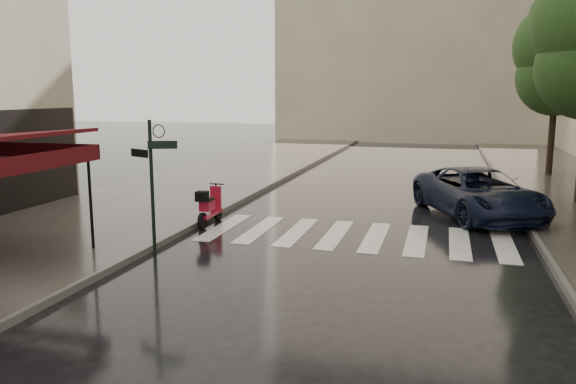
% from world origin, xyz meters
% --- Properties ---
extents(ground, '(120.00, 120.00, 0.00)m').
position_xyz_m(ground, '(0.00, 0.00, 0.00)').
color(ground, black).
rests_on(ground, ground).
extents(sidewalk_near, '(6.00, 60.00, 0.12)m').
position_xyz_m(sidewalk_near, '(-4.50, 12.00, 0.06)').
color(sidewalk_near, '#38332D').
rests_on(sidewalk_near, ground).
extents(curb_near, '(0.12, 60.00, 0.16)m').
position_xyz_m(curb_near, '(-1.45, 12.00, 0.07)').
color(curb_near, '#595651').
rests_on(curb_near, ground).
extents(curb_far, '(0.12, 60.00, 0.16)m').
position_xyz_m(curb_far, '(7.45, 12.00, 0.07)').
color(curb_far, '#595651').
rests_on(curb_far, ground).
extents(crosswalk, '(7.85, 3.20, 0.01)m').
position_xyz_m(crosswalk, '(2.98, 6.00, 0.01)').
color(crosswalk, silver).
rests_on(crosswalk, ground).
extents(signpost, '(1.17, 0.29, 3.10)m').
position_xyz_m(signpost, '(-1.19, 3.00, 1.83)').
color(signpost, black).
rests_on(signpost, ground).
extents(backdrop_building, '(22.00, 6.00, 20.00)m').
position_xyz_m(backdrop_building, '(3.00, 38.00, 10.00)').
color(backdrop_building, tan).
rests_on(backdrop_building, ground).
extents(tree_far, '(3.80, 3.80, 8.16)m').
position_xyz_m(tree_far, '(9.70, 19.00, 5.46)').
color(tree_far, black).
rests_on(tree_far, sidewalk_far).
extents(scooter, '(0.44, 1.67, 1.10)m').
position_xyz_m(scooter, '(-1.20, 6.15, 0.51)').
color(scooter, black).
rests_on(scooter, ground).
extents(parked_car, '(4.34, 5.77, 1.46)m').
position_xyz_m(parked_car, '(6.18, 9.31, 0.73)').
color(parked_car, black).
rests_on(parked_car, ground).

